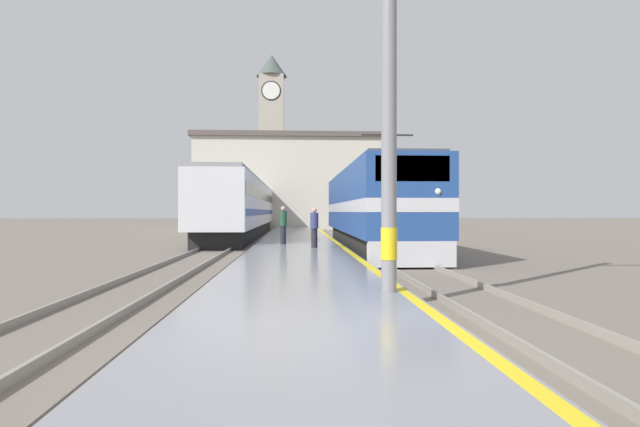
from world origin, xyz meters
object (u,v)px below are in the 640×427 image
Objects in this scene: passenger_train at (254,208)px; person_on_platform at (283,224)px; second_waiting_passenger at (314,227)px; clock_tower at (272,135)px; locomotive_train at (371,208)px; catenary_mast at (392,56)px.

passenger_train is 22.02m from person_on_platform.
clock_tower reaches higher than second_waiting_passenger.
clock_tower is (-3.83, 45.27, 10.72)m from second_waiting_passenger.
second_waiting_passenger is 0.07× the size of clock_tower.
catenary_mast reaches higher than locomotive_train.
locomotive_train reaches higher than person_on_platform.
person_on_platform reaches higher than second_waiting_passenger.
locomotive_train is 4.11m from second_waiting_passenger.
catenary_mast is 11.99m from second_waiting_passenger.
catenary_mast is 0.40× the size of clock_tower.
catenary_mast is 5.16× the size of person_on_platform.
catenary_mast is at bearing -97.28° from locomotive_train.
locomotive_train is at bearing 82.72° from catenary_mast.
person_on_platform is (3.13, -21.78, -0.92)m from passenger_train.
catenary_mast is 5.40× the size of second_waiting_passenger.
locomotive_train is at bearing -81.08° from clock_tower.
passenger_train is 23.29m from clock_tower.
clock_tower is at bearing 88.25° from passenger_train.
catenary_mast is at bearing -85.14° from clock_tower.
second_waiting_passenger is (-0.99, 11.41, -3.54)m from catenary_mast.
locomotive_train is 0.37× the size of passenger_train.
locomotive_train is 44.03m from clock_tower.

